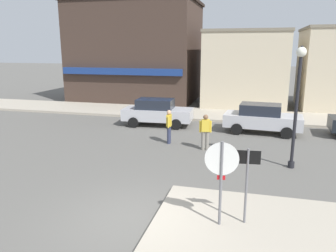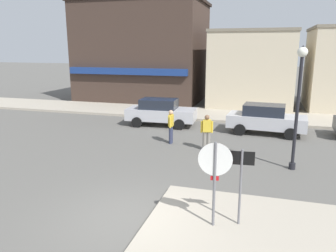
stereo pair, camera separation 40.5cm
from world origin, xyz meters
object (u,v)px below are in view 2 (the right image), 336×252
(lamp_post, at_px, (299,91))
(parked_car_second, at_px, (266,119))
(one_way_sign, at_px, (241,180))
(pedestrian_crossing_near, at_px, (207,131))
(stop_sign, at_px, (215,173))
(pedestrian_crossing_far, at_px, (171,126))
(parked_car_nearest, at_px, (161,112))

(lamp_post, bearing_deg, parked_car_second, 101.02)
(one_way_sign, relative_size, pedestrian_crossing_near, 1.30)
(stop_sign, xyz_separation_m, parked_car_second, (1.19, 10.28, -0.71))
(lamp_post, distance_m, pedestrian_crossing_near, 4.32)
(pedestrian_crossing_far, bearing_deg, pedestrian_crossing_near, -18.98)
(lamp_post, relative_size, pedestrian_crossing_near, 2.82)
(lamp_post, height_order, parked_car_nearest, lamp_post)
(stop_sign, bearing_deg, parked_car_nearest, 114.08)
(one_way_sign, bearing_deg, parked_car_second, 86.66)
(parked_car_nearest, xyz_separation_m, pedestrian_crossing_far, (1.60, -3.45, 0.06))
(parked_car_second, distance_m, pedestrian_crossing_near, 4.53)
(lamp_post, bearing_deg, pedestrian_crossing_near, 158.17)
(lamp_post, relative_size, parked_car_second, 1.10)
(stop_sign, distance_m, pedestrian_crossing_near, 6.66)
(parked_car_second, distance_m, pedestrian_crossing_far, 5.35)
(lamp_post, xyz_separation_m, parked_car_second, (-1.01, 5.19, -2.15))
(parked_car_nearest, bearing_deg, one_way_sign, -62.71)
(stop_sign, distance_m, one_way_sign, 0.68)
(one_way_sign, distance_m, lamp_post, 5.36)
(one_way_sign, height_order, pedestrian_crossing_far, one_way_sign)
(one_way_sign, distance_m, pedestrian_crossing_near, 6.56)
(stop_sign, relative_size, parked_car_second, 0.56)
(one_way_sign, xyz_separation_m, lamp_post, (1.60, 4.85, 1.63))
(lamp_post, height_order, pedestrian_crossing_far, lamp_post)
(one_way_sign, bearing_deg, pedestrian_crossing_near, 106.97)
(stop_sign, height_order, pedestrian_crossing_far, stop_sign)
(pedestrian_crossing_near, bearing_deg, parked_car_second, 56.61)
(parked_car_nearest, distance_m, parked_car_second, 5.92)
(parked_car_nearest, height_order, parked_car_second, same)
(parked_car_nearest, height_order, pedestrian_crossing_near, pedestrian_crossing_near)
(one_way_sign, bearing_deg, parked_car_nearest, 117.29)
(parked_car_nearest, relative_size, pedestrian_crossing_far, 2.54)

